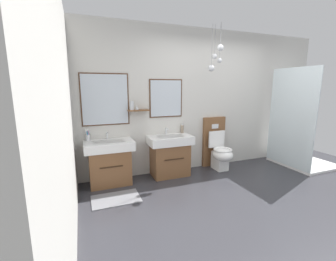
# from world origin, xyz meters

# --- Properties ---
(ground_plane) EXTENTS (6.34, 4.63, 0.10)m
(ground_plane) POSITION_xyz_m (0.00, 0.00, -0.05)
(ground_plane) COLOR #2D2D33
(ground_plane) RESTS_ON ground
(wall_back) EXTENTS (5.14, 0.61, 2.65)m
(wall_back) POSITION_xyz_m (-0.02, 1.65, 1.33)
(wall_back) COLOR beige
(wall_back) RESTS_ON ground
(wall_left) EXTENTS (0.12, 3.43, 2.65)m
(wall_left) POSITION_xyz_m (-2.51, 0.00, 1.33)
(wall_left) COLOR beige
(wall_left) RESTS_ON ground
(bath_mat) EXTENTS (0.68, 0.44, 0.01)m
(bath_mat) POSITION_xyz_m (-1.93, 0.82, 0.01)
(bath_mat) COLOR slate
(bath_mat) RESTS_ON ground
(vanity_sink_left) EXTENTS (0.78, 0.47, 0.73)m
(vanity_sink_left) POSITION_xyz_m (-1.93, 1.40, 0.39)
(vanity_sink_left) COLOR brown
(vanity_sink_left) RESTS_ON ground
(tap_on_left_sink) EXTENTS (0.03, 0.13, 0.11)m
(tap_on_left_sink) POSITION_xyz_m (-1.93, 1.57, 0.80)
(tap_on_left_sink) COLOR silver
(tap_on_left_sink) RESTS_ON vanity_sink_left
(vanity_sink_right) EXTENTS (0.78, 0.47, 0.73)m
(vanity_sink_right) POSITION_xyz_m (-0.87, 1.40, 0.39)
(vanity_sink_right) COLOR brown
(vanity_sink_right) RESTS_ON ground
(tap_on_right_sink) EXTENTS (0.03, 0.13, 0.11)m
(tap_on_right_sink) POSITION_xyz_m (-0.87, 1.57, 0.80)
(tap_on_right_sink) COLOR silver
(tap_on_right_sink) RESTS_ON vanity_sink_right
(toilet) EXTENTS (0.48, 0.63, 1.00)m
(toilet) POSITION_xyz_m (0.15, 1.39, 0.38)
(toilet) COLOR brown
(toilet) RESTS_ON ground
(toothbrush_cup) EXTENTS (0.07, 0.07, 0.20)m
(toothbrush_cup) POSITION_xyz_m (-2.24, 1.56, 0.79)
(toothbrush_cup) COLOR silver
(toothbrush_cup) RESTS_ON vanity_sink_left
(soap_dispenser) EXTENTS (0.06, 0.06, 0.18)m
(soap_dispenser) POSITION_xyz_m (-0.55, 1.57, 0.81)
(soap_dispenser) COLOR gray
(soap_dispenser) RESTS_ON vanity_sink_right
(shower_tray) EXTENTS (1.01, 1.04, 1.95)m
(shower_tray) POSITION_xyz_m (1.78, 0.93, 0.39)
(shower_tray) COLOR white
(shower_tray) RESTS_ON ground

